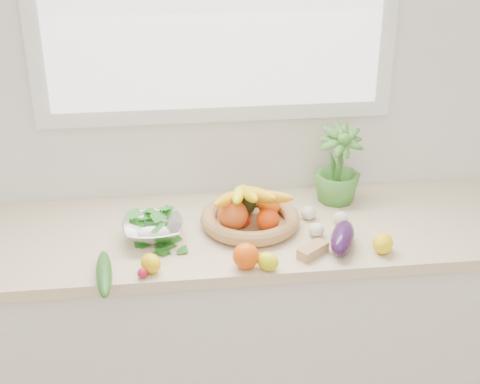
{
  "coord_description": "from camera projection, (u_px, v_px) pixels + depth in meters",
  "views": [
    {
      "loc": [
        -0.2,
        -0.1,
        2.04
      ],
      "look_at": [
        0.05,
        1.93,
        1.05
      ],
      "focal_mm": 50.0,
      "sensor_mm": 36.0,
      "label": 1
    }
  ],
  "objects": [
    {
      "name": "back_wall",
      "position": [
        216.0,
        80.0,
        2.42
      ],
      "size": [
        4.5,
        0.02,
        2.7
      ],
      "primitive_type": "cube",
      "color": "white",
      "rests_on": "ground"
    },
    {
      "name": "counter_cabinet",
      "position": [
        226.0,
        336.0,
        2.56
      ],
      "size": [
        2.2,
        0.58,
        0.86
      ],
      "primitive_type": "cube",
      "color": "silver",
      "rests_on": "ground"
    },
    {
      "name": "countertop",
      "position": [
        225.0,
        234.0,
        2.36
      ],
      "size": [
        2.24,
        0.62,
        0.04
      ],
      "primitive_type": "cube",
      "color": "beige",
      "rests_on": "counter_cabinet"
    },
    {
      "name": "orange_loose",
      "position": [
        246.0,
        256.0,
        2.1
      ],
      "size": [
        0.11,
        0.11,
        0.08
      ],
      "primitive_type": "sphere",
      "rotation": [
        0.0,
        0.0,
        -0.31
      ],
      "color": "#F85107",
      "rests_on": "countertop"
    },
    {
      "name": "lemon_a",
      "position": [
        151.0,
        263.0,
        2.09
      ],
      "size": [
        0.09,
        0.09,
        0.06
      ],
      "primitive_type": "ellipsoid",
      "rotation": [
        0.0,
        0.0,
        0.45
      ],
      "color": "yellow",
      "rests_on": "countertop"
    },
    {
      "name": "lemon_b",
      "position": [
        383.0,
        243.0,
        2.19
      ],
      "size": [
        0.09,
        0.1,
        0.07
      ],
      "primitive_type": "ellipsoid",
      "rotation": [
        0.0,
        0.0,
        -0.38
      ],
      "color": "yellow",
      "rests_on": "countertop"
    },
    {
      "name": "lemon_c",
      "position": [
        268.0,
        261.0,
        2.1
      ],
      "size": [
        0.09,
        0.09,
        0.06
      ],
      "primitive_type": "ellipsoid",
      "rotation": [
        0.0,
        0.0,
        0.76
      ],
      "color": "#DBDE0C",
      "rests_on": "countertop"
    },
    {
      "name": "apple",
      "position": [
        240.0,
        219.0,
        2.34
      ],
      "size": [
        0.09,
        0.09,
        0.07
      ],
      "primitive_type": "sphere",
      "rotation": [
        0.0,
        0.0,
        -0.38
      ],
      "color": "#B4240E",
      "rests_on": "countertop"
    },
    {
      "name": "ginger",
      "position": [
        313.0,
        251.0,
        2.18
      ],
      "size": [
        0.12,
        0.11,
        0.04
      ],
      "primitive_type": "cube",
      "rotation": [
        0.0,
        0.0,
        0.66
      ],
      "color": "tan",
      "rests_on": "countertop"
    },
    {
      "name": "garlic_a",
      "position": [
        341.0,
        218.0,
        2.37
      ],
      "size": [
        0.06,
        0.06,
        0.05
      ],
      "primitive_type": "ellipsoid",
      "rotation": [
        0.0,
        0.0,
        -0.02
      ],
      "color": "silver",
      "rests_on": "countertop"
    },
    {
      "name": "garlic_b",
      "position": [
        308.0,
        213.0,
        2.41
      ],
      "size": [
        0.06,
        0.06,
        0.05
      ],
      "primitive_type": "ellipsoid",
      "rotation": [
        0.0,
        0.0,
        -0.06
      ],
      "color": "silver",
      "rests_on": "countertop"
    },
    {
      "name": "garlic_c",
      "position": [
        316.0,
        230.0,
        2.3
      ],
      "size": [
        0.07,
        0.07,
        0.05
      ],
      "primitive_type": "ellipsoid",
      "rotation": [
        0.0,
        0.0,
        -0.25
      ],
      "color": "white",
      "rests_on": "countertop"
    },
    {
      "name": "eggplant",
      "position": [
        343.0,
        238.0,
        2.21
      ],
      "size": [
        0.14,
        0.22,
        0.08
      ],
      "primitive_type": "ellipsoid",
      "rotation": [
        0.0,
        0.0,
        -0.37
      ],
      "color": "#2E103A",
      "rests_on": "countertop"
    },
    {
      "name": "cucumber",
      "position": [
        104.0,
        273.0,
        2.05
      ],
      "size": [
        0.07,
        0.27,
        0.05
      ],
      "primitive_type": "ellipsoid",
      "rotation": [
        0.0,
        0.0,
        0.07
      ],
      "color": "#255318",
      "rests_on": "countertop"
    },
    {
      "name": "radish",
      "position": [
        142.0,
        273.0,
        2.06
      ],
      "size": [
        0.04,
        0.04,
        0.03
      ],
      "primitive_type": "sphere",
      "rotation": [
        0.0,
        0.0,
        -0.18
      ],
      "color": "#B41631",
      "rests_on": "countertop"
    },
    {
      "name": "potted_herb",
      "position": [
        338.0,
        167.0,
        2.49
      ],
      "size": [
        0.18,
        0.18,
        0.31
      ],
      "primitive_type": "imported",
      "rotation": [
        0.0,
        0.0,
        0.01
      ],
      "color": "#448630",
      "rests_on": "countertop"
    },
    {
      "name": "fruit_basket",
      "position": [
        249.0,
        213.0,
        2.34
      ],
      "size": [
        0.39,
        0.39,
        0.18
      ],
      "color": "#A6814A",
      "rests_on": "countertop"
    },
    {
      "name": "colander_with_spinach",
      "position": [
        153.0,
        225.0,
        2.26
      ],
      "size": [
        0.21,
        0.21,
        0.11
      ],
      "color": "silver",
      "rests_on": "countertop"
    }
  ]
}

